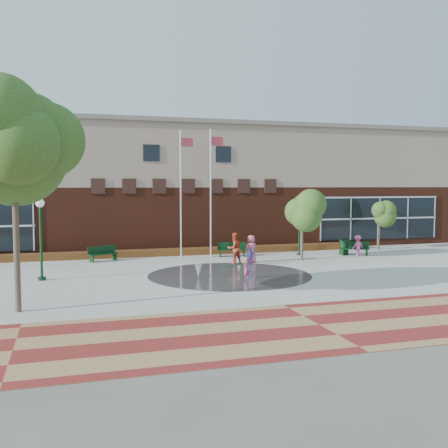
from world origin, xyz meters
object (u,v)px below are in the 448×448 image
object	(u,v)px
bench_left	(103,256)
tree_big_left	(14,151)
child_splash	(246,268)
flagpole_left	(181,188)
flagpole_right	(211,186)
trash_can	(344,247)

from	to	relation	value
bench_left	tree_big_left	bearing A→B (deg)	-131.65
bench_left	child_splash	size ratio (longest dim) A/B	1.71
flagpole_left	child_splash	bearing A→B (deg)	-91.78
tree_big_left	flagpole_right	bearing A→B (deg)	48.82
trash_can	child_splash	xyz separation A→B (m)	(-9.27, -6.76, 0.00)
flagpole_right	bench_left	xyz separation A→B (m)	(-6.87, 0.03, -4.30)
tree_big_left	child_splash	world-z (taller)	tree_big_left
flagpole_right	child_splash	world-z (taller)	flagpole_right
trash_can	tree_big_left	size ratio (longest dim) A/B	0.13
flagpole_right	trash_can	bearing A→B (deg)	-26.12
trash_can	tree_big_left	xyz separation A→B (m)	(-19.50, -10.76, 5.31)
bench_left	child_splash	bearing A→B (deg)	-76.55
flagpole_left	bench_left	size ratio (longest dim) A/B	4.20
flagpole_right	tree_big_left	world-z (taller)	flagpole_right
flagpole_left	child_splash	size ratio (longest dim) A/B	7.20
flagpole_left	flagpole_right	xyz separation A→B (m)	(2.09, 0.58, 0.14)
flagpole_right	tree_big_left	distance (m)	16.31
flagpole_right	flagpole_left	bearing A→B (deg)	178.99
flagpole_left	bench_left	distance (m)	6.37
flagpole_left	bench_left	xyz separation A→B (m)	(-4.78, 0.61, -4.16)
flagpole_left	trash_can	world-z (taller)	flagpole_left
flagpole_right	tree_big_left	xyz separation A→B (m)	(-10.71, -12.24, 1.27)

